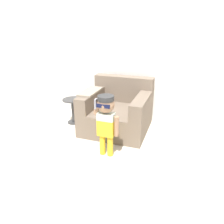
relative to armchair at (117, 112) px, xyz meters
name	(u,v)px	position (x,y,z in m)	size (l,w,h in m)	color
ground_plane	(118,131)	(0.05, -0.09, -0.31)	(10.00, 10.00, 0.00)	beige
wall_back	(131,49)	(0.05, 0.58, 0.99)	(10.00, 0.05, 2.60)	silver
armchair	(117,112)	(0.00, 0.00, 0.00)	(1.08, 1.02, 0.85)	#6B5B4C
person_child	(106,117)	(0.12, -0.85, 0.27)	(0.35, 0.27, 0.87)	gold
side_table	(73,108)	(-0.83, -0.04, -0.03)	(0.36, 0.36, 0.46)	#333333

